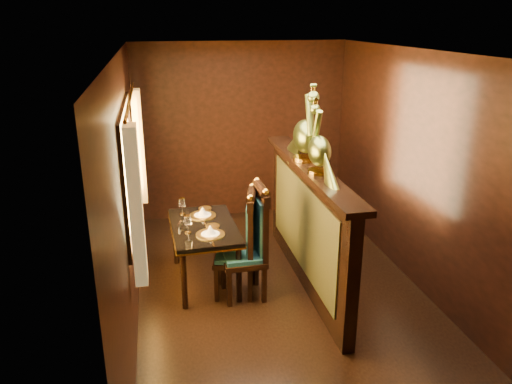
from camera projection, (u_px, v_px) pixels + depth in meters
ground at (284, 299)px, 5.25m from camera, size 5.00×5.00×0.00m
room_shell at (278, 153)px, 4.73m from camera, size 3.04×5.04×2.52m
partition at (307, 223)px, 5.35m from camera, size 0.26×2.70×1.36m
dining_table at (203, 231)px, 5.41m from camera, size 0.74×1.17×0.88m
chair_left at (254, 238)px, 5.13m from camera, size 0.46×0.50×1.25m
chair_right at (245, 240)px, 5.16m from camera, size 0.52×0.54×1.19m
peacock_left at (320, 138)px, 4.76m from camera, size 0.22×0.60×0.71m
peacock_right at (306, 122)px, 5.16m from camera, size 0.26×0.70×0.83m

